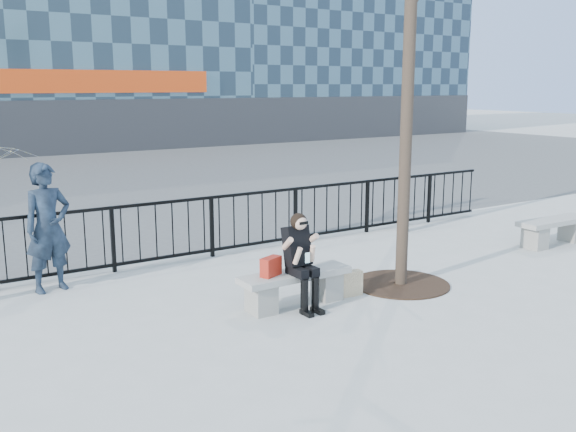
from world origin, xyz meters
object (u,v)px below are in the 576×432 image
bench_second (554,229)px  seated_woman (302,262)px  bench_main (295,285)px  standing_man (48,228)px

bench_second → seated_woman: size_ratio=1.28×
bench_main → seated_woman: bearing=-90.0°
standing_man → bench_second: bearing=-27.2°
bench_main → seated_woman: (0.00, -0.16, 0.37)m
bench_main → seated_woman: 0.40m
standing_man → seated_woman: bearing=-57.5°
seated_woman → standing_man: size_ratio=0.69×
bench_second → standing_man: size_ratio=0.89×
standing_man → bench_main: bearing=-55.8°
bench_main → seated_woman: seated_woman is taller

